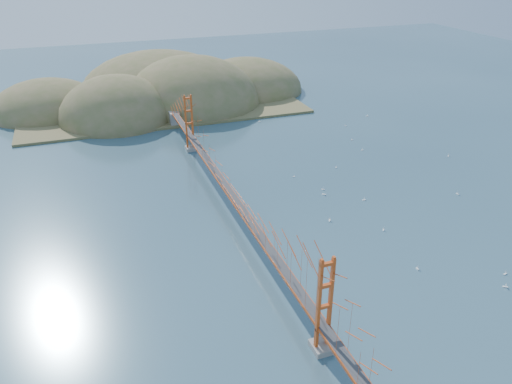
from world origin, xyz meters
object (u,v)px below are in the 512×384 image
object	(u,v)px
sailboat_1	(323,189)
sailboat_2	(364,200)
bridge	(234,177)
sailboat_0	(330,220)

from	to	relation	value
sailboat_1	sailboat_2	distance (m)	7.56
bridge	sailboat_2	distance (m)	23.23
sailboat_1	sailboat_2	xyz separation A→B (m)	(4.67, -5.94, 0.01)
bridge	sailboat_0	bearing A→B (deg)	-24.50
sailboat_0	bridge	bearing A→B (deg)	155.50
sailboat_0	sailboat_1	distance (m)	10.82
sailboat_0	sailboat_1	bearing A→B (deg)	68.72
bridge	sailboat_1	size ratio (longest dim) A/B	149.22
sailboat_1	sailboat_0	bearing A→B (deg)	-111.28
bridge	sailboat_1	distance (m)	19.14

